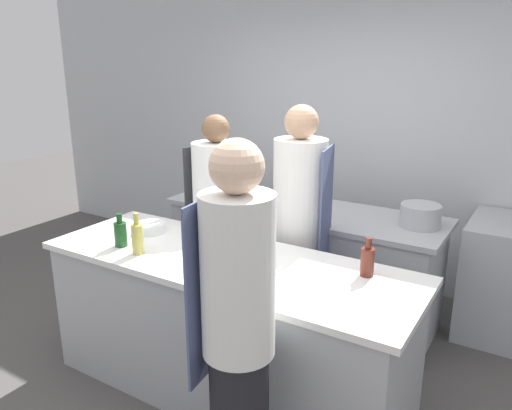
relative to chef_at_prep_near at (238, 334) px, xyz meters
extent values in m
plane|color=#4C4947|center=(-0.53, 0.66, -0.91)|extent=(16.00, 16.00, 0.00)
cube|color=silver|center=(-0.53, 2.79, 0.49)|extent=(8.00, 0.06, 2.80)
cube|color=#A8AAAF|center=(-0.53, 0.66, -0.47)|extent=(2.27, 0.79, 0.87)
cube|color=white|center=(-0.53, 0.66, -0.01)|extent=(2.36, 0.83, 0.04)
cube|color=#A8AAAF|center=(-0.60, 1.84, -0.47)|extent=(2.17, 0.71, 0.87)
cube|color=#A8AAAF|center=(-0.60, 1.84, -0.01)|extent=(2.26, 0.74, 0.04)
cylinder|color=silver|center=(0.00, 0.00, 0.28)|extent=(0.33, 0.33, 0.73)
cube|color=#4C567F|center=(-0.16, -0.02, 0.17)|extent=(0.05, 0.31, 0.85)
sphere|color=beige|center=(0.00, 0.00, 0.76)|extent=(0.23, 0.23, 0.23)
cylinder|color=black|center=(-0.37, 1.33, -0.50)|extent=(0.31, 0.31, 0.82)
cylinder|color=white|center=(-0.37, 1.33, 0.29)|extent=(0.36, 0.36, 0.74)
cube|color=#4C567F|center=(-0.19, 1.37, 0.18)|extent=(0.08, 0.34, 0.86)
sphere|color=tan|center=(-0.37, 1.33, 0.77)|extent=(0.23, 0.23, 0.23)
cylinder|color=black|center=(-1.02, 1.26, -0.52)|extent=(0.31, 0.31, 0.78)
cylinder|color=white|center=(-1.02, 1.26, 0.23)|extent=(0.36, 0.36, 0.71)
cube|color=#2D2D33|center=(-1.19, 1.33, 0.13)|extent=(0.14, 0.32, 0.82)
sphere|color=brown|center=(-1.02, 1.26, 0.69)|extent=(0.20, 0.20, 0.20)
cylinder|color=#B2A84C|center=(-1.04, 0.45, 0.10)|extent=(0.07, 0.07, 0.19)
cylinder|color=#B2A84C|center=(-1.04, 0.45, 0.23)|extent=(0.03, 0.03, 0.07)
cylinder|color=#19471E|center=(-1.22, 0.48, 0.09)|extent=(0.08, 0.08, 0.16)
cylinder|color=#19471E|center=(-1.22, 0.48, 0.19)|extent=(0.04, 0.04, 0.06)
cylinder|color=#5B2319|center=(0.28, 0.88, 0.09)|extent=(0.08, 0.08, 0.16)
cylinder|color=#5B2319|center=(0.28, 0.88, 0.20)|extent=(0.03, 0.03, 0.06)
cylinder|color=white|center=(-1.24, 0.78, 0.04)|extent=(0.20, 0.20, 0.07)
cylinder|color=navy|center=(-0.68, 0.77, 0.04)|extent=(0.26, 0.26, 0.07)
cylinder|color=#A8AAAF|center=(0.32, 1.89, 0.09)|extent=(0.29, 0.29, 0.16)
camera|label=1|loc=(1.09, -1.62, 1.18)|focal=35.00mm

